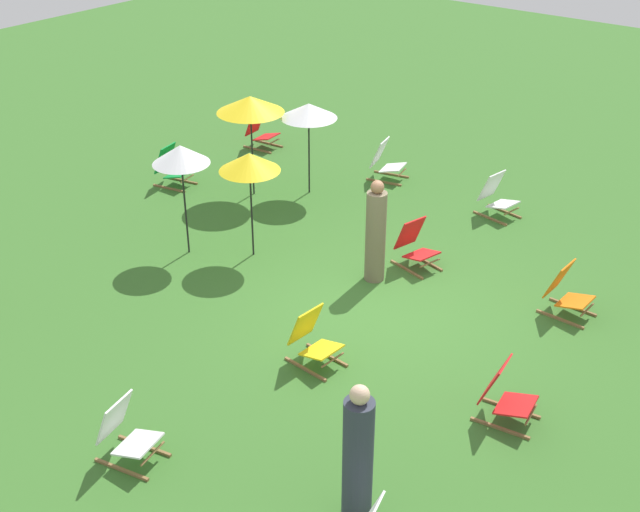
{
  "coord_description": "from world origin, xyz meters",
  "views": [
    {
      "loc": [
        -8.94,
        -5.69,
        6.77
      ],
      "look_at": [
        0.0,
        1.2,
        0.5
      ],
      "focal_mm": 46.1,
      "sensor_mm": 36.0,
      "label": 1
    }
  ],
  "objects_px": {
    "deckchair_10": "(313,339)",
    "deckchair_0": "(566,292)",
    "deckchair_4": "(386,162)",
    "umbrella_3": "(250,104)",
    "person_1": "(358,458)",
    "umbrella_0": "(249,162)",
    "deckchair_3": "(126,433)",
    "deckchair_8": "(172,168)",
    "deckchair_2": "(497,197)",
    "deckchair_6": "(505,395)",
    "umbrella_2": "(181,155)",
    "deckchair_7": "(261,131)",
    "person_0": "(376,234)",
    "umbrella_1": "(309,111)",
    "deckchair_1": "(415,246)"
  },
  "relations": [
    {
      "from": "deckchair_10",
      "to": "deckchair_0",
      "type": "bearing_deg",
      "value": -29.44
    },
    {
      "from": "deckchair_4",
      "to": "umbrella_3",
      "type": "xyz_separation_m",
      "value": [
        -2.2,
        1.63,
        1.46
      ]
    },
    {
      "from": "deckchair_10",
      "to": "person_1",
      "type": "distance_m",
      "value": 2.86
    },
    {
      "from": "deckchair_10",
      "to": "umbrella_0",
      "type": "xyz_separation_m",
      "value": [
        1.79,
        2.69,
        1.32
      ]
    },
    {
      "from": "deckchair_3",
      "to": "deckchair_8",
      "type": "relative_size",
      "value": 1.0
    },
    {
      "from": "deckchair_2",
      "to": "umbrella_0",
      "type": "height_order",
      "value": "umbrella_0"
    },
    {
      "from": "deckchair_0",
      "to": "deckchair_6",
      "type": "height_order",
      "value": "same"
    },
    {
      "from": "deckchair_6",
      "to": "umbrella_2",
      "type": "bearing_deg",
      "value": 76.07
    },
    {
      "from": "deckchair_4",
      "to": "deckchair_0",
      "type": "bearing_deg",
      "value": -130.06
    },
    {
      "from": "deckchair_4",
      "to": "deckchair_7",
      "type": "distance_m",
      "value": 3.18
    },
    {
      "from": "deckchair_7",
      "to": "person_0",
      "type": "distance_m",
      "value": 6.19
    },
    {
      "from": "umbrella_1",
      "to": "person_0",
      "type": "relative_size",
      "value": 1.05
    },
    {
      "from": "deckchair_2",
      "to": "deckchair_7",
      "type": "bearing_deg",
      "value": 100.98
    },
    {
      "from": "deckchair_7",
      "to": "deckchair_3",
      "type": "bearing_deg",
      "value": -152.39
    },
    {
      "from": "deckchair_7",
      "to": "deckchair_1",
      "type": "bearing_deg",
      "value": -118.68
    },
    {
      "from": "person_1",
      "to": "deckchair_10",
      "type": "bearing_deg",
      "value": 63.98
    },
    {
      "from": "deckchair_1",
      "to": "deckchair_3",
      "type": "bearing_deg",
      "value": -167.7
    },
    {
      "from": "deckchair_7",
      "to": "person_1",
      "type": "height_order",
      "value": "person_1"
    },
    {
      "from": "deckchair_1",
      "to": "deckchair_10",
      "type": "relative_size",
      "value": 1.03
    },
    {
      "from": "deckchair_3",
      "to": "deckchair_10",
      "type": "relative_size",
      "value": 1.01
    },
    {
      "from": "deckchair_3",
      "to": "person_1",
      "type": "bearing_deg",
      "value": -82.66
    },
    {
      "from": "deckchair_2",
      "to": "deckchair_6",
      "type": "height_order",
      "value": "same"
    },
    {
      "from": "umbrella_2",
      "to": "person_1",
      "type": "distance_m",
      "value": 6.56
    },
    {
      "from": "deckchair_10",
      "to": "umbrella_2",
      "type": "bearing_deg",
      "value": 76.88
    },
    {
      "from": "umbrella_0",
      "to": "person_1",
      "type": "distance_m",
      "value": 6.1
    },
    {
      "from": "person_1",
      "to": "umbrella_2",
      "type": "bearing_deg",
      "value": 78.1
    },
    {
      "from": "umbrella_1",
      "to": "person_1",
      "type": "relative_size",
      "value": 1.04
    },
    {
      "from": "deckchair_3",
      "to": "person_0",
      "type": "distance_m",
      "value": 5.2
    },
    {
      "from": "deckchair_8",
      "to": "umbrella_3",
      "type": "height_order",
      "value": "umbrella_3"
    },
    {
      "from": "deckchair_3",
      "to": "person_1",
      "type": "height_order",
      "value": "person_1"
    },
    {
      "from": "deckchair_4",
      "to": "umbrella_3",
      "type": "distance_m",
      "value": 3.1
    },
    {
      "from": "deckchair_2",
      "to": "person_1",
      "type": "relative_size",
      "value": 0.48
    },
    {
      "from": "umbrella_2",
      "to": "umbrella_3",
      "type": "relative_size",
      "value": 0.98
    },
    {
      "from": "deckchair_1",
      "to": "person_1",
      "type": "height_order",
      "value": "person_1"
    },
    {
      "from": "deckchair_10",
      "to": "umbrella_1",
      "type": "xyz_separation_m",
      "value": [
        4.36,
        3.51,
        1.3
      ]
    },
    {
      "from": "umbrella_0",
      "to": "deckchair_4",
      "type": "bearing_deg",
      "value": 0.02
    },
    {
      "from": "umbrella_1",
      "to": "umbrella_3",
      "type": "relative_size",
      "value": 0.92
    },
    {
      "from": "deckchair_4",
      "to": "deckchair_7",
      "type": "bearing_deg",
      "value": 81.44
    },
    {
      "from": "deckchair_2",
      "to": "deckchair_8",
      "type": "height_order",
      "value": "same"
    },
    {
      "from": "deckchair_2",
      "to": "person_0",
      "type": "relative_size",
      "value": 0.48
    },
    {
      "from": "deckchair_0",
      "to": "deckchair_10",
      "type": "xyz_separation_m",
      "value": [
        -3.27,
        2.23,
        0.0
      ]
    },
    {
      "from": "deckchair_0",
      "to": "deckchair_3",
      "type": "xyz_separation_m",
      "value": [
        -6.08,
        2.78,
        0.0
      ]
    },
    {
      "from": "deckchair_8",
      "to": "umbrella_0",
      "type": "relative_size",
      "value": 0.45
    },
    {
      "from": "deckchair_4",
      "to": "deckchair_10",
      "type": "bearing_deg",
      "value": -167.79
    },
    {
      "from": "deckchair_4",
      "to": "deckchair_6",
      "type": "distance_m",
      "value": 7.51
    },
    {
      "from": "umbrella_0",
      "to": "person_0",
      "type": "xyz_separation_m",
      "value": [
        0.59,
        -2.09,
        -0.88
      ]
    },
    {
      "from": "deckchair_1",
      "to": "person_0",
      "type": "bearing_deg",
      "value": 173.99
    },
    {
      "from": "deckchair_4",
      "to": "umbrella_0",
      "type": "height_order",
      "value": "umbrella_0"
    },
    {
      "from": "deckchair_10",
      "to": "umbrella_0",
      "type": "height_order",
      "value": "umbrella_0"
    },
    {
      "from": "umbrella_2",
      "to": "umbrella_1",
      "type": "bearing_deg",
      "value": -2.06
    }
  ]
}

